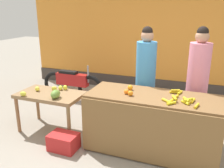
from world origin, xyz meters
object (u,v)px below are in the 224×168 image
vendor_woman_pink_shirt (197,85)px  parked_motorcycle (72,83)px  vendor_woman_blue_shirt (145,80)px  produce_sack (112,105)px  produce_crate (64,142)px

vendor_woman_pink_shirt → parked_motorcycle: vendor_woman_pink_shirt is taller
vendor_woman_blue_shirt → produce_sack: vendor_woman_blue_shirt is taller
vendor_woman_blue_shirt → produce_crate: vendor_woman_blue_shirt is taller
vendor_woman_blue_shirt → produce_crate: bearing=-132.0°
produce_sack → parked_motorcycle: bearing=154.6°
vendor_woman_blue_shirt → produce_sack: bearing=160.0°
produce_sack → produce_crate: bearing=-101.6°
vendor_woman_pink_shirt → parked_motorcycle: (-2.82, 0.84, -0.54)m
produce_crate → produce_sack: size_ratio=0.88×
vendor_woman_pink_shirt → parked_motorcycle: 2.99m
produce_crate → vendor_woman_blue_shirt: bearing=48.0°
vendor_woman_blue_shirt → vendor_woman_pink_shirt: bearing=1.3°
produce_crate → parked_motorcycle: bearing=116.0°
vendor_woman_blue_shirt → produce_sack: size_ratio=3.72×
produce_sack → vendor_woman_pink_shirt: bearing=-8.8°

